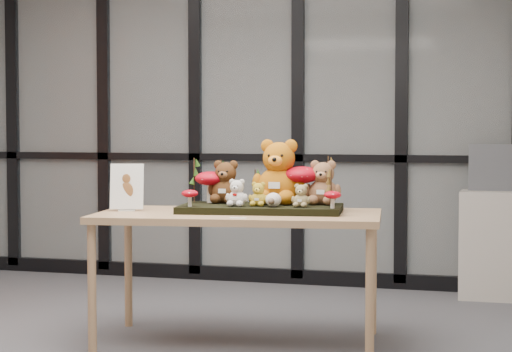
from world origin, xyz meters
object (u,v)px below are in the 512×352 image
(mushroom_front_left, at_px, (190,197))
(cabinet, at_px, (501,245))
(bear_beige_small, at_px, (301,194))
(bear_brown_medium, at_px, (226,180))
(mushroom_back_left, at_px, (210,185))
(bear_white_bow, at_px, (237,191))
(display_table, at_px, (239,223))
(monitor, at_px, (503,168))
(sign_holder, at_px, (127,189))
(diorama_tray, at_px, (261,209))
(bear_tan_back, at_px, (323,180))
(plush_cream_hedgehog, at_px, (273,199))
(mushroom_back_right, at_px, (302,183))
(mushroom_front_right, at_px, (333,199))
(bear_small_yellow, at_px, (259,193))
(bear_pooh_yellow, at_px, (279,168))

(mushroom_front_left, relative_size, cabinet, 0.13)
(bear_beige_small, bearing_deg, cabinet, 52.63)
(bear_brown_medium, xyz_separation_m, mushroom_back_left, (-0.10, 0.01, -0.04))
(bear_white_bow, relative_size, mushroom_front_left, 1.62)
(display_table, distance_m, monitor, 2.47)
(bear_brown_medium, height_order, sign_holder, bear_brown_medium)
(diorama_tray, bearing_deg, bear_tan_back, 14.36)
(plush_cream_hedgehog, bearing_deg, mushroom_back_right, 58.60)
(diorama_tray, xyz_separation_m, bear_brown_medium, (-0.25, 0.08, 0.17))
(mushroom_front_right, distance_m, cabinet, 2.22)
(bear_tan_back, xyz_separation_m, mushroom_front_right, (0.11, -0.25, -0.09))
(bear_small_yellow, bearing_deg, bear_tan_back, 24.59)
(bear_tan_back, distance_m, sign_holder, 1.20)
(bear_white_bow, distance_m, mushroom_back_right, 0.42)
(bear_small_yellow, distance_m, mushroom_front_right, 0.46)
(bear_pooh_yellow, bearing_deg, monitor, 45.90)
(bear_brown_medium, xyz_separation_m, mushroom_back_right, (0.47, 0.06, -0.02))
(display_table, height_order, mushroom_front_left, mushroom_front_left)
(cabinet, bearing_deg, mushroom_back_left, -134.10)
(plush_cream_hedgehog, bearing_deg, mushroom_back_left, 149.10)
(mushroom_front_right, relative_size, monitor, 0.22)
(sign_holder, relative_size, monitor, 0.58)
(bear_beige_small, height_order, plush_cream_hedgehog, bear_beige_small)
(mushroom_back_left, distance_m, sign_holder, 0.52)
(bear_small_yellow, bearing_deg, mushroom_back_left, 147.84)
(bear_white_bow, relative_size, monitor, 0.36)
(mushroom_front_right, relative_size, sign_holder, 0.39)
(bear_pooh_yellow, relative_size, mushroom_back_left, 2.02)
(bear_beige_small, bearing_deg, sign_holder, 176.44)
(bear_brown_medium, bearing_deg, bear_tan_back, -1.95)
(mushroom_back_right, xyz_separation_m, cabinet, (1.15, 1.72, -0.55))
(bear_pooh_yellow, xyz_separation_m, mushroom_front_right, (0.38, -0.24, -0.16))
(bear_brown_medium, distance_m, plush_cream_hedgehog, 0.42)
(bear_tan_back, height_order, mushroom_back_left, bear_tan_back)
(plush_cream_hedgehog, height_order, mushroom_front_left, mushroom_front_left)
(bear_small_yellow, bearing_deg, bear_pooh_yellow, 62.74)
(display_table, distance_m, bear_pooh_yellow, 0.43)
(sign_holder, bearing_deg, cabinet, 26.19)
(plush_cream_hedgehog, bearing_deg, bear_brown_medium, 143.98)
(bear_white_bow, bearing_deg, mushroom_front_left, -167.94)
(mushroom_back_left, height_order, mushroom_front_left, mushroom_back_left)
(bear_tan_back, distance_m, cabinet, 2.08)
(mushroom_front_left, bearing_deg, mushroom_back_right, 30.92)
(display_table, bearing_deg, mushroom_back_right, 25.85)
(mushroom_back_left, bearing_deg, monitor, 46.19)
(diorama_tray, relative_size, mushroom_front_right, 8.66)
(bear_tan_back, xyz_separation_m, mushroom_back_left, (-0.70, -0.06, -0.04))
(bear_beige_small, bearing_deg, diorama_tray, 156.53)
(mushroom_back_left, distance_m, cabinet, 2.53)
(bear_pooh_yellow, height_order, mushroom_back_right, bear_pooh_yellow)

